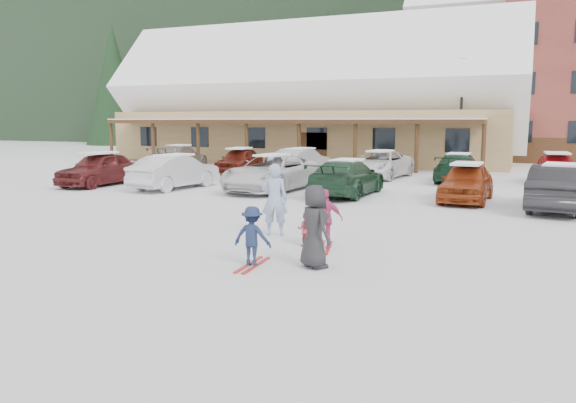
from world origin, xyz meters
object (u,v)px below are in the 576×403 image
at_px(parked_car_2, 272,173).
at_px(parked_car_4, 466,182).
at_px(day_lodge, 312,107).
at_px(bystander_dark, 315,226).
at_px(parked_car_0, 99,169).
at_px(lamp_post, 461,108).
at_px(child_navy, 252,236).
at_px(parked_car_11, 458,168).
at_px(adult_skier, 275,200).
at_px(parked_car_12, 556,169).
at_px(child_magenta, 325,219).
at_px(parked_car_9, 300,162).
at_px(parked_car_10, 380,164).
at_px(parked_car_5, 559,188).
at_px(parked_car_3, 347,178).
at_px(parked_car_1, 175,172).
at_px(toddler_red, 305,229).
at_px(parked_car_7, 179,158).
at_px(parked_car_8, 239,161).

relative_size(parked_car_2, parked_car_4, 1.33).
relative_size(day_lodge, bystander_dark, 17.18).
bearing_deg(parked_car_0, parked_car_4, 4.05).
distance_m(day_lodge, bystander_dark, 31.11).
bearing_deg(lamp_post, child_navy, -93.29).
height_order(parked_car_0, parked_car_11, parked_car_0).
relative_size(adult_skier, parked_car_12, 0.43).
bearing_deg(parked_car_12, child_magenta, -112.47).
height_order(parked_car_9, parked_car_12, parked_car_12).
bearing_deg(parked_car_10, bystander_dark, -73.89).
bearing_deg(adult_skier, day_lodge, -91.56).
height_order(parked_car_5, parked_car_12, parked_car_5).
bearing_deg(lamp_post, parked_car_3, -101.08).
xyz_separation_m(child_navy, parked_car_4, (3.19, 11.39, 0.09)).
distance_m(parked_car_0, parked_car_9, 10.63).
xyz_separation_m(day_lodge, parked_car_10, (7.76, -10.82, -3.23)).
height_order(parked_car_1, parked_car_9, parked_car_1).
height_order(toddler_red, parked_car_12, parked_car_12).
bearing_deg(toddler_red, parked_car_9, -82.68).
distance_m(parked_car_2, parked_car_3, 3.37).
distance_m(parked_car_4, parked_car_7, 18.75).
relative_size(lamp_post, child_magenta, 4.76).
bearing_deg(parked_car_11, day_lodge, -43.49).
bearing_deg(parked_car_11, parked_car_8, -0.30).
height_order(bystander_dark, parked_car_8, bystander_dark).
bearing_deg(child_magenta, parked_car_11, -108.29).
distance_m(adult_skier, parked_car_0, 14.08).
relative_size(child_navy, parked_car_2, 0.22).
distance_m(parked_car_1, parked_car_10, 10.76).
relative_size(child_magenta, parked_car_10, 0.27).
height_order(bystander_dark, parked_car_10, bystander_dark).
xyz_separation_m(child_magenta, parked_car_7, (-14.95, 16.56, 0.05)).
height_order(lamp_post, parked_car_3, lamp_post).
bearing_deg(adult_skier, parked_car_9, -90.85).
relative_size(toddler_red, parked_car_7, 0.16).
bearing_deg(parked_car_2, parked_car_4, 3.20).
distance_m(parked_car_8, parked_car_12, 16.33).
xyz_separation_m(parked_car_0, parked_car_10, (11.12, 8.26, -0.05)).
relative_size(parked_car_4, parked_car_12, 0.95).
xyz_separation_m(toddler_red, parked_car_9, (-6.52, 16.43, 0.32)).
bearing_deg(parked_car_8, child_magenta, -61.14).
distance_m(child_navy, parked_car_3, 11.38).
height_order(adult_skier, bystander_dark, adult_skier).
xyz_separation_m(lamp_post, parked_car_5, (4.74, -15.45, -2.97)).
height_order(adult_skier, parked_car_4, adult_skier).
bearing_deg(parked_car_2, parked_car_0, -166.86).
bearing_deg(parked_car_2, parked_car_7, 147.24).
xyz_separation_m(parked_car_1, parked_car_12, (15.51, 8.07, 0.00)).
distance_m(toddler_red, parked_car_3, 9.34).
xyz_separation_m(child_navy, parked_car_7, (-14.09, 18.66, 0.13)).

